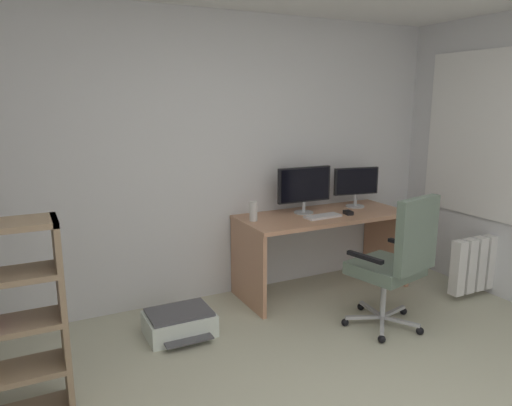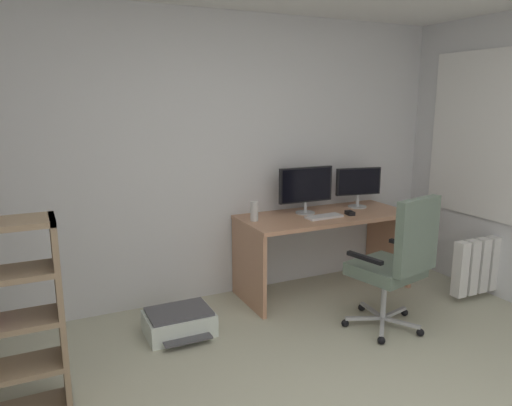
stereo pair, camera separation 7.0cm
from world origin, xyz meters
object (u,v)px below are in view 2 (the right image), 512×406
at_px(monitor_secondary, 358,184).
at_px(printer, 179,322).
at_px(desktop_speaker, 254,211).
at_px(radiator, 486,264).
at_px(keyboard, 324,217).
at_px(monitor_main, 306,186).
at_px(computer_mouse, 350,213).
at_px(desk, 324,234).
at_px(office_chair, 398,259).

distance_m(monitor_secondary, printer, 2.16).
distance_m(desktop_speaker, radiator, 2.18).
height_order(keyboard, printer, keyboard).
distance_m(monitor_main, keyboard, 0.33).
bearing_deg(radiator, computer_mouse, 148.90).
bearing_deg(monitor_main, desk, -35.20).
bearing_deg(office_chair, keyboard, 98.52).
bearing_deg(desk, monitor_secondary, 13.13).
height_order(office_chair, printer, office_chair).
height_order(desk, keyboard, keyboard).
distance_m(printer, radiator, 2.80).
bearing_deg(monitor_main, office_chair, -79.78).
bearing_deg(monitor_main, printer, -164.90).
xyz_separation_m(printer, radiator, (2.75, -0.51, 0.22)).
bearing_deg(desktop_speaker, computer_mouse, -11.35).
bearing_deg(keyboard, printer, -176.88).
bearing_deg(office_chair, computer_mouse, 79.49).
distance_m(desktop_speaker, office_chair, 1.26).
bearing_deg(computer_mouse, monitor_main, 155.09).
bearing_deg(radiator, desk, 148.71).
relative_size(printer, radiator, 0.68).
bearing_deg(office_chair, desk, 92.43).
height_order(keyboard, desktop_speaker, desktop_speaker).
height_order(monitor_secondary, printer, monitor_secondary).
distance_m(computer_mouse, desktop_speaker, 0.91).
bearing_deg(office_chair, desktop_speaker, 126.48).
distance_m(keyboard, desktop_speaker, 0.64).
xyz_separation_m(desk, monitor_main, (-0.15, 0.10, 0.44)).
xyz_separation_m(computer_mouse, printer, (-1.68, -0.14, -0.67)).
height_order(monitor_main, computer_mouse, monitor_main).
bearing_deg(printer, desktop_speaker, 21.62).
xyz_separation_m(desktop_speaker, printer, (-0.79, -0.31, -0.73)).
relative_size(monitor_main, radiator, 0.71).
bearing_deg(monitor_main, radiator, -31.72).
relative_size(keyboard, computer_mouse, 3.40).
bearing_deg(monitor_secondary, monitor_main, -179.99).
height_order(desk, radiator, desk).
relative_size(monitor_secondary, computer_mouse, 4.59).
distance_m(desk, monitor_secondary, 0.63).
distance_m(monitor_secondary, office_chair, 1.19).
distance_m(monitor_secondary, keyboard, 0.62).
xyz_separation_m(monitor_main, keyboard, (0.06, -0.22, -0.24)).
bearing_deg(computer_mouse, office_chair, -91.82).
bearing_deg(desk, desktop_speaker, 175.32).
xyz_separation_m(monitor_secondary, computer_mouse, (-0.26, -0.23, -0.22)).
bearing_deg(desk, office_chair, -87.57).
relative_size(monitor_main, office_chair, 0.50).
relative_size(monitor_main, computer_mouse, 5.41).
bearing_deg(office_chair, radiator, 7.97).
height_order(keyboard, computer_mouse, computer_mouse).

